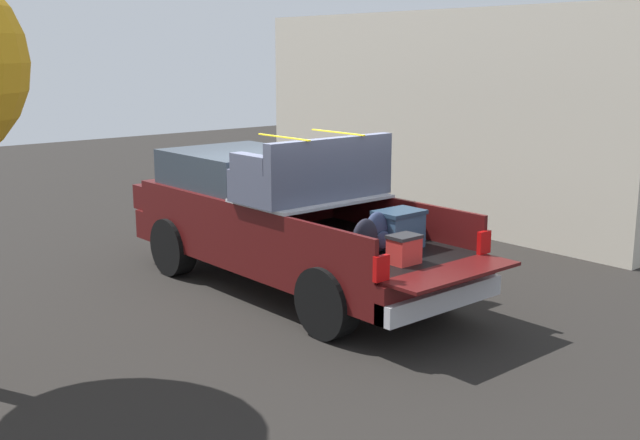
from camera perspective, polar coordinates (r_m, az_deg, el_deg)
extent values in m
plane|color=black|center=(11.01, -2.05, -5.10)|extent=(40.00, 40.00, 0.00)
cube|color=#470F0F|center=(10.84, -2.07, -1.91)|extent=(5.50, 1.92, 0.44)
cube|color=black|center=(9.90, 2.27, -1.86)|extent=(2.80, 1.80, 0.04)
cube|color=#470F0F|center=(9.26, -1.93, -1.40)|extent=(2.80, 0.06, 0.50)
cube|color=#470F0F|center=(10.49, 6.00, 0.18)|extent=(2.80, 0.06, 0.50)
cube|color=#470F0F|center=(10.87, -2.65, 0.65)|extent=(0.06, 1.80, 0.50)
cube|color=#470F0F|center=(8.80, 9.75, -3.85)|extent=(0.55, 1.80, 0.04)
cube|color=#B2B2B7|center=(10.36, -0.63, 1.61)|extent=(1.25, 1.92, 0.04)
cube|color=#470F0F|center=(11.80, -6.20, 1.52)|extent=(2.30, 1.92, 0.50)
cube|color=#2D3842|center=(11.64, -5.97, 3.88)|extent=(1.94, 1.76, 0.50)
cube|color=#470F0F|center=(12.93, -9.60, 2.09)|extent=(0.40, 1.82, 0.38)
cube|color=#B2B2B7|center=(8.99, 8.90, -5.72)|extent=(0.24, 1.92, 0.24)
cube|color=red|center=(8.29, 4.53, -3.57)|extent=(0.06, 0.20, 0.28)
cube|color=red|center=(9.58, 11.97, -1.62)|extent=(0.06, 0.20, 0.28)
cylinder|color=black|center=(11.82, -10.74, -1.92)|extent=(0.87, 0.30, 0.87)
cylinder|color=black|center=(12.76, -3.90, -0.68)|extent=(0.87, 0.30, 0.87)
cylinder|color=black|center=(9.07, 0.54, -6.07)|extent=(0.87, 0.30, 0.87)
cylinder|color=black|center=(10.26, 7.96, -3.99)|extent=(0.87, 0.30, 0.87)
cube|color=#335170|center=(9.69, 5.83, -0.81)|extent=(0.40, 0.55, 0.43)
cube|color=#23394E|center=(9.64, 5.86, 0.57)|extent=(0.44, 0.59, 0.05)
ellipsoid|color=#283351|center=(9.42, 4.19, -0.91)|extent=(0.20, 0.36, 0.51)
ellipsoid|color=#283351|center=(9.36, 4.65, -1.48)|extent=(0.09, 0.25, 0.22)
ellipsoid|color=black|center=(9.13, 3.33, -1.39)|extent=(0.20, 0.37, 0.48)
ellipsoid|color=black|center=(9.07, 3.81, -1.96)|extent=(0.09, 0.26, 0.21)
cube|color=red|center=(8.98, 6.21, -2.28)|extent=(0.26, 0.34, 0.30)
cube|color=#262628|center=(8.94, 6.23, -1.23)|extent=(0.28, 0.36, 0.04)
cube|color=#4C5166|center=(10.32, -0.64, 2.87)|extent=(0.95, 2.06, 0.42)
cube|color=#4C5166|center=(9.97, 0.83, 4.91)|extent=(0.16, 2.06, 0.40)
cube|color=#4C5166|center=(9.75, -5.02, 4.17)|extent=(0.71, 0.20, 0.22)
cube|color=#4C5166|center=(10.93, 2.93, 5.07)|extent=(0.71, 0.20, 0.22)
cube|color=yellow|center=(9.95, -2.70, 6.11)|extent=(1.05, 0.03, 0.02)
cube|color=yellow|center=(10.54, 1.29, 6.46)|extent=(1.05, 0.03, 0.02)
cube|color=beige|center=(15.13, 7.74, 7.37)|extent=(8.91, 0.36, 4.05)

